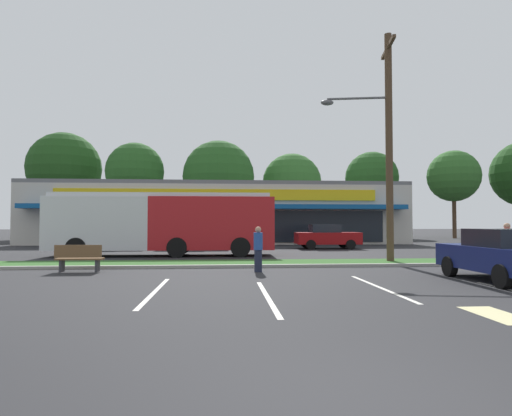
# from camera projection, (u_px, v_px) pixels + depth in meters

# --- Properties ---
(grass_median) EXTENTS (56.00, 2.20, 0.12)m
(grass_median) POSITION_uv_depth(u_px,v_px,m) (262.00, 263.00, 17.70)
(grass_median) COLOR #2D5B23
(grass_median) RESTS_ON ground_plane
(curb_lip) EXTENTS (56.00, 0.24, 0.12)m
(curb_lip) POSITION_uv_depth(u_px,v_px,m) (265.00, 266.00, 16.49)
(curb_lip) COLOR #99968C
(curb_lip) RESTS_ON ground_plane
(parking_stripe_0) EXTENTS (0.12, 4.80, 0.01)m
(parking_stripe_0) POSITION_uv_depth(u_px,v_px,m) (155.00, 291.00, 10.72)
(parking_stripe_0) COLOR silver
(parking_stripe_0) RESTS_ON ground_plane
(parking_stripe_1) EXTENTS (0.12, 4.80, 0.01)m
(parking_stripe_1) POSITION_uv_depth(u_px,v_px,m) (267.00, 297.00, 9.97)
(parking_stripe_1) COLOR silver
(parking_stripe_1) RESTS_ON ground_plane
(parking_stripe_2) EXTENTS (0.12, 4.80, 0.01)m
(parking_stripe_2) POSITION_uv_depth(u_px,v_px,m) (380.00, 287.00, 11.39)
(parking_stripe_2) COLOR silver
(parking_stripe_2) RESTS_ON ground_plane
(lot_arrow) EXTENTS (0.70, 1.60, 0.01)m
(lot_arrow) POSITION_uv_depth(u_px,v_px,m) (497.00, 315.00, 7.98)
(lot_arrow) COLOR beige
(lot_arrow) RESTS_ON ground_plane
(storefront_building) EXTENTS (31.39, 15.21, 5.12)m
(storefront_building) POSITION_uv_depth(u_px,v_px,m) (219.00, 214.00, 40.49)
(storefront_building) COLOR #BCB7AD
(storefront_building) RESTS_ON ground_plane
(tree_far_left) EXTENTS (8.13, 8.13, 12.01)m
(tree_far_left) POSITION_uv_depth(u_px,v_px,m) (64.00, 168.00, 48.84)
(tree_far_left) COLOR #473323
(tree_far_left) RESTS_ON ground_plane
(tree_left) EXTENTS (6.22, 6.22, 10.39)m
(tree_left) POSITION_uv_depth(u_px,v_px,m) (135.00, 172.00, 46.36)
(tree_left) COLOR #473323
(tree_left) RESTS_ON ground_plane
(tree_mid_left) EXTENTS (7.89, 7.89, 10.78)m
(tree_mid_left) POSITION_uv_depth(u_px,v_px,m) (219.00, 177.00, 47.31)
(tree_mid_left) COLOR #473323
(tree_mid_left) RESTS_ON ground_plane
(tree_mid) EXTENTS (6.87, 6.87, 9.86)m
(tree_mid) POSITION_uv_depth(u_px,v_px,m) (292.00, 183.00, 50.31)
(tree_mid) COLOR #473323
(tree_mid) RESTS_ON ground_plane
(tree_mid_right) EXTENTS (6.31, 6.31, 10.30)m
(tree_mid_right) POSITION_uv_depth(u_px,v_px,m) (372.00, 178.00, 51.71)
(tree_mid_right) COLOR #473323
(tree_mid_right) RESTS_ON ground_plane
(tree_right) EXTENTS (5.81, 5.81, 9.98)m
(tree_right) POSITION_uv_depth(u_px,v_px,m) (454.00, 176.00, 48.89)
(tree_right) COLOR #473323
(tree_right) RESTS_ON ground_plane
(utility_pole) EXTENTS (3.11, 2.39, 9.83)m
(utility_pole) POSITION_uv_depth(u_px,v_px,m) (386.00, 140.00, 18.31)
(utility_pole) COLOR #4C3826
(utility_pole) RESTS_ON ground_plane
(city_bus) EXTENTS (11.55, 2.72, 3.25)m
(city_bus) POSITION_uv_depth(u_px,v_px,m) (163.00, 222.00, 22.50)
(city_bus) COLOR #AD191E
(city_bus) RESTS_ON ground_plane
(bus_stop_bench) EXTENTS (1.60, 0.45, 0.95)m
(bus_stop_bench) POSITION_uv_depth(u_px,v_px,m) (79.00, 258.00, 15.03)
(bus_stop_bench) COLOR brown
(bus_stop_bench) RESTS_ON ground_plane
(car_0) EXTENTS (4.51, 1.97, 1.49)m
(car_0) POSITION_uv_depth(u_px,v_px,m) (193.00, 238.00, 27.86)
(car_0) COLOR slate
(car_0) RESTS_ON ground_plane
(car_1) EXTENTS (4.22, 1.98, 1.62)m
(car_1) POSITION_uv_depth(u_px,v_px,m) (327.00, 236.00, 28.71)
(car_1) COLOR maroon
(car_1) RESTS_ON ground_plane
(car_2) EXTENTS (4.70, 1.96, 1.39)m
(car_2) POSITION_uv_depth(u_px,v_px,m) (110.00, 238.00, 27.74)
(car_2) COLOR #515459
(car_2) RESTS_ON ground_plane
(car_3) EXTENTS (2.02, 4.24, 1.54)m
(car_3) POSITION_uv_depth(u_px,v_px,m) (504.00, 255.00, 12.51)
(car_3) COLOR navy
(car_3) RESTS_ON ground_plane
(pedestrian_near_bench) EXTENTS (0.32, 0.32, 1.59)m
(pedestrian_near_bench) POSITION_uv_depth(u_px,v_px,m) (258.00, 249.00, 15.10)
(pedestrian_near_bench) COLOR #1E2338
(pedestrian_near_bench) RESTS_ON ground_plane
(pedestrian_by_pole) EXTENTS (0.35, 0.35, 1.71)m
(pedestrian_by_pole) POSITION_uv_depth(u_px,v_px,m) (507.00, 246.00, 15.82)
(pedestrian_by_pole) COLOR #47423D
(pedestrian_by_pole) RESTS_ON ground_plane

